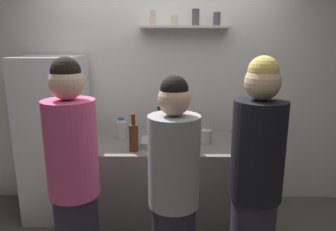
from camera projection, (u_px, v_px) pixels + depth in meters
back_wall_assembly at (163, 88)px, 3.60m from camera, size 4.80×0.32×2.60m
refrigerator at (56, 138)px, 3.33m from camera, size 0.61×0.67×1.68m
counter at (168, 188)px, 3.04m from camera, size 1.45×0.75×0.93m
baking_pan at (160, 142)px, 2.85m from camera, size 0.34×0.24×0.05m
utensil_holder at (206, 136)px, 2.90m from camera, size 0.10×0.10×0.22m
wine_bottle_amber_glass at (134, 137)px, 2.68m from camera, size 0.08×0.08×0.32m
wine_bottle_dark_glass at (184, 122)px, 3.13m from camera, size 0.08×0.08×0.32m
wine_bottle_pale_glass at (188, 136)px, 2.69m from camera, size 0.07×0.07×0.34m
wine_bottle_green_glass at (159, 126)px, 3.07m from camera, size 0.07×0.07×0.30m
water_bottle_plastic at (121, 129)px, 3.02m from camera, size 0.09×0.09×0.20m
person_grey_hoodie at (174, 199)px, 2.14m from camera, size 0.34×0.34×1.64m
person_blonde at (255, 190)px, 2.12m from camera, size 0.34×0.34×1.75m
person_pink_top at (74, 187)px, 2.17m from camera, size 0.34×0.34×1.75m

